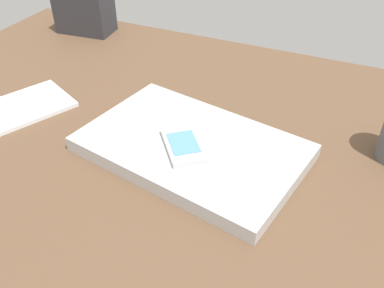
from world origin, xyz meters
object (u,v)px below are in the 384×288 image
(laptop_closed, at_px, (192,148))
(desk_organizer, at_px, (84,11))
(notepad, at_px, (20,108))
(cell_phone_on_laptop, at_px, (183,145))

(laptop_closed, xyz_separation_m, desk_organizer, (0.47, -0.36, 0.04))
(desk_organizer, bearing_deg, laptop_closed, 136.84)
(laptop_closed, bearing_deg, notepad, 12.78)
(laptop_closed, height_order, notepad, laptop_closed)
(laptop_closed, relative_size, notepad, 1.94)
(laptop_closed, bearing_deg, desk_organizer, -27.02)
(laptop_closed, distance_m, cell_phone_on_laptop, 0.03)
(cell_phone_on_laptop, xyz_separation_m, notepad, (0.35, -0.01, -0.03))
(cell_phone_on_laptop, height_order, desk_organizer, desk_organizer)
(laptop_closed, relative_size, cell_phone_on_laptop, 3.24)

